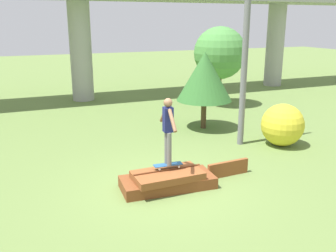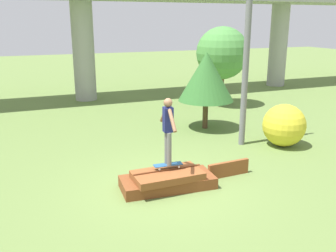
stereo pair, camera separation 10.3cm
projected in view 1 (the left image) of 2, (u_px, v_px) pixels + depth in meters
name	position (u px, v px, depth m)	size (l,w,h in m)	color
ground_plane	(168.00, 187.00, 9.39)	(80.00, 80.00, 0.00)	olive
scrap_pile	(168.00, 180.00, 9.31)	(2.38, 1.13, 0.50)	brown
scrap_plank_loose	(228.00, 169.00, 10.04)	(1.24, 0.16, 0.41)	brown
skateboard	(168.00, 165.00, 9.31)	(0.74, 0.27, 0.09)	#23517F
skater	(168.00, 127.00, 9.04)	(0.23, 1.11, 1.67)	slate
highway_overpass	(78.00, 3.00, 18.41)	(44.00, 3.35, 5.65)	#9E9E99
utility_pole	(246.00, 40.00, 11.76)	(1.30, 0.20, 6.66)	slate
tree_behind_left	(205.00, 77.00, 14.04)	(2.10, 2.10, 2.93)	#4C3823
tree_behind_right	(220.00, 53.00, 17.81)	(2.49, 2.49, 3.78)	brown
bush_yellow_flowering	(283.00, 125.00, 12.38)	(1.41, 1.41, 1.41)	gold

